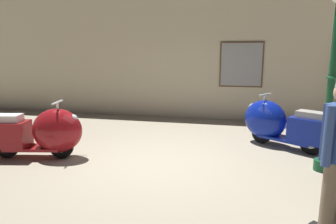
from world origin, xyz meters
name	(u,v)px	position (x,y,z in m)	size (l,w,h in m)	color
ground_plane	(162,164)	(0.00, 0.00, 0.00)	(60.00, 60.00, 0.00)	gray
showroom_back_wall	(199,57)	(0.15, 4.07, 1.83)	(18.00, 0.63, 3.66)	beige
scooter_0	(42,132)	(-2.22, -0.14, 0.49)	(1.80, 0.83, 1.06)	black
scooter_1	(278,123)	(2.10, 1.54, 0.49)	(1.75, 1.40, 1.08)	black
lamppost	(332,75)	(2.66, 0.31, 1.58)	(0.28, 0.28, 2.91)	#144728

